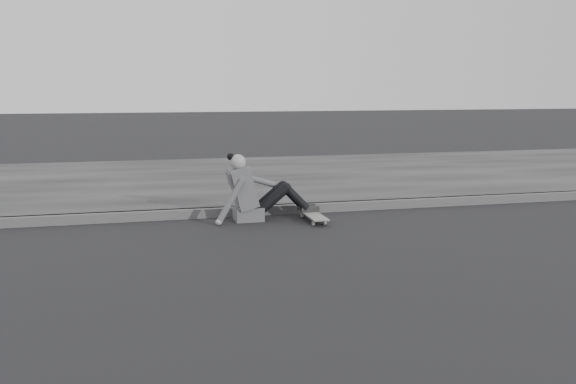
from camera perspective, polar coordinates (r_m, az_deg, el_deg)
curb at (r=9.83m, az=16.28°, el=-0.69°), size 24.00×0.16×0.12m
sidewalk at (r=12.50m, az=9.28°, el=1.62°), size 24.00×6.00×0.12m
skateboard at (r=8.26m, az=2.26°, el=-2.10°), size 0.20×0.78×0.09m
seated_woman at (r=8.27m, az=-3.10°, el=-0.05°), size 1.38×0.46×0.88m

